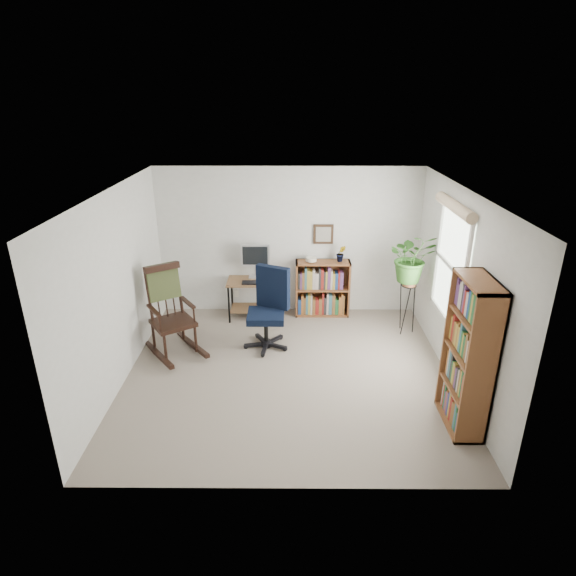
{
  "coord_description": "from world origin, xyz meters",
  "views": [
    {
      "loc": [
        0.04,
        -5.46,
        3.45
      ],
      "look_at": [
        0.0,
        0.4,
        1.05
      ],
      "focal_mm": 30.0,
      "sensor_mm": 36.0,
      "label": 1
    }
  ],
  "objects_px": {
    "desk": "(256,299)",
    "low_bookshelf": "(322,288)",
    "tall_bookshelf": "(469,356)",
    "office_chair": "(266,310)",
    "rocking_chair": "(172,311)"
  },
  "relations": [
    {
      "from": "rocking_chair",
      "to": "low_bookshelf",
      "type": "bearing_deg",
      "value": -3.54
    },
    {
      "from": "low_bookshelf",
      "to": "tall_bookshelf",
      "type": "distance_m",
      "value": 3.17
    },
    {
      "from": "office_chair",
      "to": "rocking_chair",
      "type": "height_order",
      "value": "rocking_chair"
    },
    {
      "from": "rocking_chair",
      "to": "low_bookshelf",
      "type": "xyz_separation_m",
      "value": [
        2.16,
        1.29,
        -0.18
      ]
    },
    {
      "from": "rocking_chair",
      "to": "tall_bookshelf",
      "type": "height_order",
      "value": "tall_bookshelf"
    },
    {
      "from": "low_bookshelf",
      "to": "office_chair",
      "type": "bearing_deg",
      "value": -127.98
    },
    {
      "from": "office_chair",
      "to": "rocking_chair",
      "type": "xyz_separation_m",
      "value": [
        -1.28,
        -0.17,
        0.05
      ]
    },
    {
      "from": "rocking_chair",
      "to": "tall_bookshelf",
      "type": "distance_m",
      "value": 3.85
    },
    {
      "from": "office_chair",
      "to": "low_bookshelf",
      "type": "xyz_separation_m",
      "value": [
        0.87,
        1.12,
        -0.13
      ]
    },
    {
      "from": "desk",
      "to": "low_bookshelf",
      "type": "bearing_deg",
      "value": 6.29
    },
    {
      "from": "office_chair",
      "to": "rocking_chair",
      "type": "distance_m",
      "value": 1.3
    },
    {
      "from": "office_chair",
      "to": "desk",
      "type": "bearing_deg",
      "value": 126.79
    },
    {
      "from": "rocking_chair",
      "to": "office_chair",
      "type": "bearing_deg",
      "value": -26.92
    },
    {
      "from": "low_bookshelf",
      "to": "tall_bookshelf",
      "type": "height_order",
      "value": "tall_bookshelf"
    },
    {
      "from": "desk",
      "to": "low_bookshelf",
      "type": "height_order",
      "value": "low_bookshelf"
    }
  ]
}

